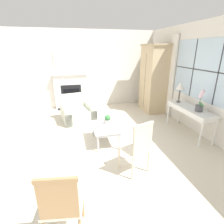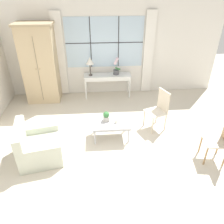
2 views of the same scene
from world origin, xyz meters
name	(u,v)px [view 1 (image 1 of 2)]	position (x,y,z in m)	size (l,w,h in m)	color
ground_plane	(85,144)	(0.00, 0.00, 0.00)	(14.00, 14.00, 0.00)	beige
wall_back_windowed	(204,80)	(0.00, 3.02, 1.40)	(7.20, 0.14, 2.80)	silver
wall_left	(92,70)	(-3.03, 0.60, 1.40)	(0.06, 7.20, 2.80)	silver
fireplace	(71,89)	(-2.91, -0.21, 0.73)	(0.34, 1.26, 2.11)	black
armoire	(154,79)	(-1.92, 2.62, 1.15)	(1.04, 0.72, 2.29)	tan
console_table	(190,111)	(0.06, 2.72, 0.64)	(1.46, 0.45, 0.72)	white
table_lamp	(180,87)	(-0.46, 2.70, 1.17)	(0.24, 0.24, 0.57)	#4C4742
potted_orchid	(200,103)	(0.33, 2.73, 0.93)	(0.23, 0.18, 0.54)	#4C4C51
armchair_upholstered	(78,112)	(-1.56, -0.07, 0.26)	(1.01, 1.11, 0.80)	beige
side_chair_wooden	(138,145)	(1.23, 0.83, 0.57)	(0.57, 0.57, 1.01)	beige
accent_chair_wooden	(62,203)	(2.16, -0.42, 0.56)	(0.50, 0.50, 0.98)	beige
coffee_table	(105,128)	(0.01, 0.49, 0.38)	(0.87, 0.58, 0.43)	#BCBCC1
potted_plant_small	(108,120)	(-0.09, 0.57, 0.54)	(0.15, 0.15, 0.24)	#BCB7AD
pillar_candle	(104,127)	(0.12, 0.45, 0.47)	(0.09, 0.09, 0.11)	silver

